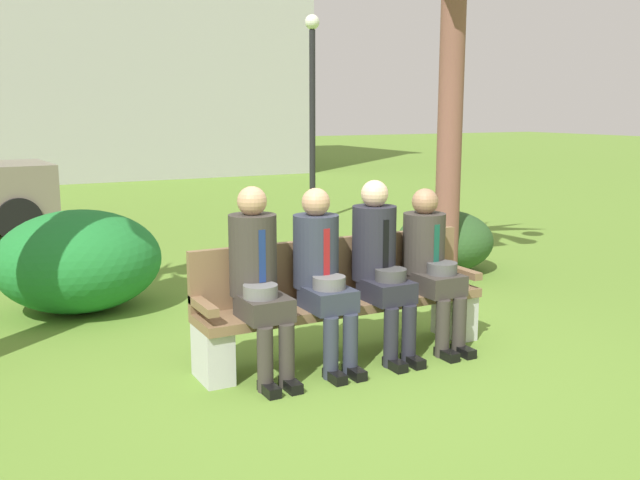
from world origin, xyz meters
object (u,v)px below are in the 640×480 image
Objects in this scene: seated_man_centerright at (380,260)px; seated_man_rightmost at (431,259)px; seated_man_centerleft at (322,269)px; shrub_mid_lawn at (79,261)px; park_bench at (340,300)px; seated_man_leftmost at (258,274)px; shrub_near_bench at (445,241)px; street_lamp at (312,96)px.

seated_man_centerright is 0.48m from seated_man_rightmost.
seated_man_centerleft is 0.97× the size of seated_man_centerright.
seated_man_centerright is 3.00m from shrub_mid_lawn.
park_bench is at bearing 29.59° from seated_man_centerleft.
seated_man_leftmost is 1.01m from seated_man_centerright.
seated_man_leftmost is at bearing -147.38° from shrub_near_bench.
seated_man_rightmost is 2.74m from shrub_near_bench.
park_bench is 0.81m from seated_man_leftmost.
seated_man_centerright is (0.27, -0.13, 0.31)m from park_bench.
seated_man_leftmost is at bearing -170.05° from park_bench.
seated_man_centerright is 1.07× the size of seated_man_rightmost.
seated_man_centerleft reaches higher than seated_man_rightmost.
park_bench is at bearing -142.13° from shrub_near_bench.
seated_man_centerleft is 0.98m from seated_man_rightmost.
seated_man_leftmost is 1.00× the size of seated_man_centerright.
seated_man_centerleft is at bearing -0.40° from seated_man_leftmost.
shrub_mid_lawn is at bearing 176.07° from shrub_near_bench.
seated_man_centerright is at bearing -0.02° from seated_man_leftmost.
seated_man_centerleft is 1.14× the size of shrub_near_bench.
seated_man_rightmost is at bearing -10.55° from park_bench.
seated_man_rightmost is 6.59m from street_lamp.
seated_man_centerright is 6.74m from street_lamp.
seated_man_centerright is (0.51, 0.00, 0.02)m from seated_man_centerleft.
shrub_near_bench is at bearing -3.93° from shrub_mid_lawn.
seated_man_centerleft reaches higher than shrub_mid_lawn.
shrub_near_bench is 4.39m from street_lamp.
shrub_near_bench is 4.08m from shrub_mid_lawn.
street_lamp is at bearing 59.66° from seated_man_leftmost.
seated_man_centerleft is 3.45m from shrub_near_bench.
seated_man_centerleft is at bearing -116.66° from street_lamp.
park_bench is 0.44m from seated_man_centerright.
seated_man_centerleft is 0.51m from seated_man_centerright.
seated_man_centerright reaches higher than shrub_mid_lawn.
seated_man_centerright is at bearing 0.36° from seated_man_centerleft.
park_bench is 0.40m from seated_man_centerleft.
seated_man_centerleft is at bearing 179.68° from seated_man_rightmost.
seated_man_leftmost is at bearing -120.34° from street_lamp.
seated_man_leftmost reaches higher than seated_man_centerleft.
seated_man_centerright is at bearing -25.55° from park_bench.
seated_man_leftmost is 3.87m from shrub_near_bench.
seated_man_rightmost reaches higher than shrub_mid_lawn.
park_bench is 2.72m from shrub_mid_lawn.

